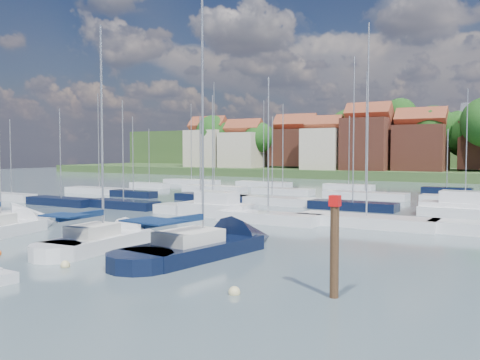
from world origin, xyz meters
The scene contains 10 objects.
ground centered at (0.00, 40.00, 0.00)m, with size 260.00×260.00×0.00m, color #4E626A.
sailboat_left centered at (-12.70, 4.14, 0.36)m, with size 5.04×11.52×15.19m.
sailboat_centre centered at (-2.75, 4.15, 0.36)m, with size 3.59×10.88×14.59m.
sailboat_navy centered at (3.91, 5.95, 0.35)m, with size 5.03×13.42×18.06m.
timber_piling centered at (13.37, 0.20, 1.11)m, with size 0.40×0.40×6.41m.
buoy_d centered at (-0.44, -1.49, 0.00)m, with size 0.49×0.49×0.49m, color beige.
buoy_e centered at (0.48, 5.63, 0.00)m, with size 0.54×0.54×0.54m, color #D85914.
buoy_f centered at (9.66, -1.47, 0.00)m, with size 0.50×0.50×0.50m, color beige.
marina_field centered at (1.91, 35.15, 0.43)m, with size 79.62×41.41×15.93m.
far_shore_town centered at (2.23, 132.67, 4.61)m, with size 212.46×90.00×22.27m.
Camera 1 is at (21.04, -20.04, 5.96)m, focal length 40.00 mm.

